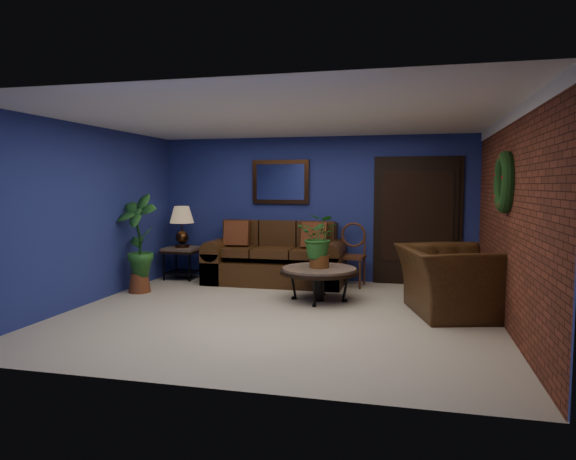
% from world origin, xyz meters
% --- Properties ---
extents(floor, '(5.50, 5.50, 0.00)m').
position_xyz_m(floor, '(0.00, 0.00, 0.00)').
color(floor, beige).
rests_on(floor, ground).
extents(wall_back, '(5.50, 0.04, 2.50)m').
position_xyz_m(wall_back, '(0.00, 2.50, 1.25)').
color(wall_back, navy).
rests_on(wall_back, ground).
extents(wall_left, '(0.04, 5.00, 2.50)m').
position_xyz_m(wall_left, '(-2.75, 0.00, 1.25)').
color(wall_left, navy).
rests_on(wall_left, ground).
extents(wall_right_brick, '(0.04, 5.00, 2.50)m').
position_xyz_m(wall_right_brick, '(2.75, 0.00, 1.25)').
color(wall_right_brick, brown).
rests_on(wall_right_brick, ground).
extents(ceiling, '(5.50, 5.00, 0.02)m').
position_xyz_m(ceiling, '(0.00, 0.00, 2.50)').
color(ceiling, white).
rests_on(ceiling, wall_back).
extents(crown_molding, '(0.03, 5.00, 0.14)m').
position_xyz_m(crown_molding, '(2.72, 0.00, 2.43)').
color(crown_molding, white).
rests_on(crown_molding, wall_right_brick).
extents(wall_mirror, '(1.02, 0.06, 0.77)m').
position_xyz_m(wall_mirror, '(-0.60, 2.46, 1.72)').
color(wall_mirror, '#3C2312').
rests_on(wall_mirror, wall_back).
extents(closet_door, '(1.44, 0.06, 2.18)m').
position_xyz_m(closet_door, '(1.75, 2.47, 1.05)').
color(closet_door, black).
rests_on(closet_door, wall_back).
extents(wreath, '(0.16, 0.72, 0.72)m').
position_xyz_m(wreath, '(2.69, 0.05, 1.70)').
color(wreath, black).
rests_on(wreath, wall_right_brick).
extents(sofa, '(2.33, 1.01, 1.05)m').
position_xyz_m(sofa, '(-0.58, 2.09, 0.34)').
color(sofa, '#412812').
rests_on(sofa, ground).
extents(coffee_table, '(1.13, 1.13, 0.48)m').
position_xyz_m(coffee_table, '(0.38, 0.87, 0.43)').
color(coffee_table, '#4B4541').
rests_on(coffee_table, ground).
extents(end_table, '(0.62, 0.62, 0.56)m').
position_xyz_m(end_table, '(-2.30, 2.05, 0.43)').
color(end_table, '#4B4541').
rests_on(end_table, ground).
extents(table_lamp, '(0.42, 0.42, 0.71)m').
position_xyz_m(table_lamp, '(-2.30, 2.05, 1.02)').
color(table_lamp, '#3C2312').
rests_on(table_lamp, end_table).
extents(side_chair, '(0.48, 0.48, 1.04)m').
position_xyz_m(side_chair, '(0.70, 2.13, 0.59)').
color(side_chair, '#502E17').
rests_on(side_chair, ground).
extents(armchair, '(1.48, 1.60, 0.87)m').
position_xyz_m(armchair, '(2.15, 0.50, 0.44)').
color(armchair, '#412812').
rests_on(armchair, ground).
extents(coffee_plant, '(0.64, 0.58, 0.77)m').
position_xyz_m(coffee_plant, '(0.38, 0.87, 0.91)').
color(coffee_plant, brown).
rests_on(coffee_plant, coffee_table).
extents(floor_plant, '(0.44, 0.40, 0.81)m').
position_xyz_m(floor_plant, '(2.35, 0.30, 0.42)').
color(floor_plant, brown).
rests_on(floor_plant, ground).
extents(tall_plant, '(0.78, 0.63, 1.54)m').
position_xyz_m(tall_plant, '(-2.45, 0.81, 0.84)').
color(tall_plant, brown).
rests_on(tall_plant, ground).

